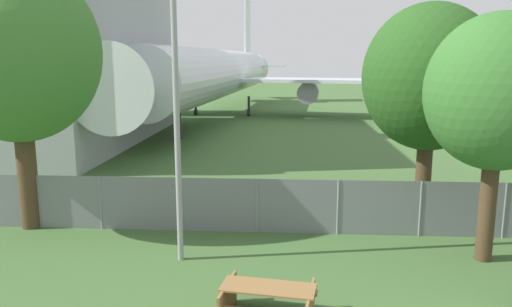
# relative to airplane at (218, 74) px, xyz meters

# --- Properties ---
(perimeter_fence) EXTENTS (56.07, 0.07, 1.77)m
(perimeter_fence) POSITION_rel_airplane_xyz_m (5.61, -31.47, -3.16)
(perimeter_fence) COLOR gray
(perimeter_fence) RESTS_ON ground
(airplane) EXTENTS (39.79, 48.84, 12.88)m
(airplane) POSITION_rel_airplane_xyz_m (0.00, 0.00, 0.00)
(airplane) COLOR white
(airplane) RESTS_ON ground
(picnic_bench_near_cabin) EXTENTS (2.17, 1.68, 0.76)m
(picnic_bench_near_cabin) POSITION_rel_airplane_xyz_m (6.18, -36.89, -3.56)
(picnic_bench_near_cabin) COLOR olive
(picnic_bench_near_cabin) RESTS_ON ground
(tree_near_hangar) EXTENTS (5.13, 5.13, 8.51)m
(tree_near_hangar) POSITION_rel_airplane_xyz_m (-1.87, -31.43, 1.61)
(tree_near_hangar) COLOR #4C3823
(tree_near_hangar) RESTS_ON ground
(tree_left_of_cabin) EXTENTS (4.66, 4.66, 7.40)m
(tree_left_of_cabin) POSITION_rel_airplane_xyz_m (11.46, -28.77, 0.77)
(tree_left_of_cabin) COLOR #4C3823
(tree_left_of_cabin) RESTS_ON ground
(tree_behind_benches) EXTENTS (3.74, 3.74, 6.69)m
(tree_behind_benches) POSITION_rel_airplane_xyz_m (12.00, -33.25, 0.55)
(tree_behind_benches) COLOR #4C3823
(tree_behind_benches) RESTS_ON ground
(light_mast) EXTENTS (0.44, 0.44, 9.25)m
(light_mast) POSITION_rel_airplane_xyz_m (3.63, -33.79, 1.49)
(light_mast) COLOR #99999E
(light_mast) RESTS_ON ground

